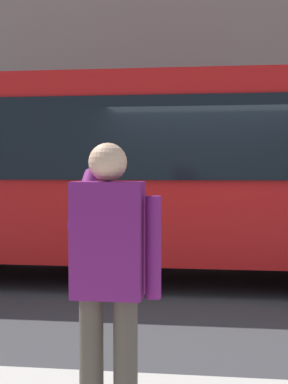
% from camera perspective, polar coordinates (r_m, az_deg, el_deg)
% --- Properties ---
extents(ground_plane, '(60.00, 60.00, 0.00)m').
position_cam_1_polar(ground_plane, '(7.75, 6.20, -10.22)').
color(ground_plane, '#38383A').
extents(building_facade_far, '(28.00, 1.55, 12.00)m').
position_cam_1_polar(building_facade_far, '(14.98, 6.94, 19.09)').
color(building_facade_far, gray).
rests_on(building_facade_far, ground_plane).
extents(red_bus, '(9.05, 2.54, 3.08)m').
position_cam_1_polar(red_bus, '(8.42, -1.93, 2.35)').
color(red_bus, red).
rests_on(red_bus, ground_plane).
extents(pedestrian_photographer, '(0.53, 0.52, 1.70)m').
position_cam_1_polar(pedestrian_photographer, '(3.17, -3.66, -7.78)').
color(pedestrian_photographer, '#4C4238').
rests_on(pedestrian_photographer, sidewalk_curb).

